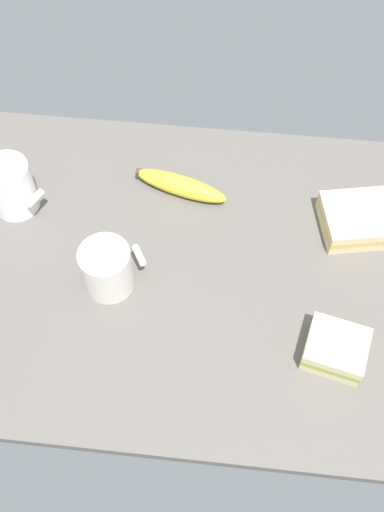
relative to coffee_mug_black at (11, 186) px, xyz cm
name	(u,v)px	position (x,y,z in cm)	size (l,w,h in cm)	color
tabletop	(192,268)	(-32.79, 9.52, -6.18)	(90.00, 64.00, 2.00)	#5B5651
coffee_mug_black	(11,186)	(0.00, 0.00, 0.00)	(10.45, 8.40, 10.07)	white
coffee_mug_milky	(107,268)	(-19.58, 14.33, -0.55)	(10.43, 8.90, 8.98)	silver
sandwich_main	(336,349)	(-56.31, 23.34, -2.98)	(10.63, 9.95, 4.40)	beige
sandwich_side	(357,220)	(-60.44, -1.42, -2.98)	(13.61, 12.70, 4.40)	beige
banana	(181,186)	(-29.07, -5.95, -3.30)	(17.77, 8.26, 3.76)	yellow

